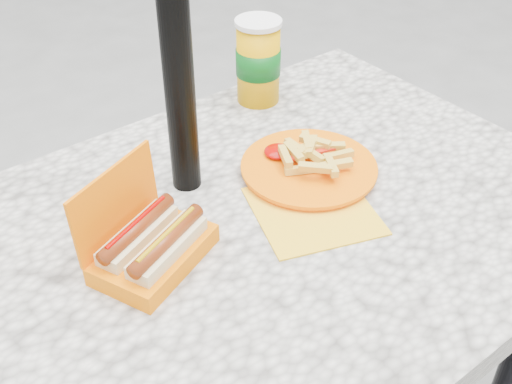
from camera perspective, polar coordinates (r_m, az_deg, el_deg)
picnic_table at (r=1.11m, az=-1.22°, el=-7.61°), size 1.20×0.80×0.75m
hotdog_box at (r=0.97m, az=-9.35°, el=-4.63°), size 0.22×0.19×0.15m
fries_plate at (r=1.15m, az=4.71°, el=2.04°), size 0.31×0.33×0.05m
soda_cup at (r=1.35m, az=0.20°, el=11.56°), size 0.10×0.10×0.18m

